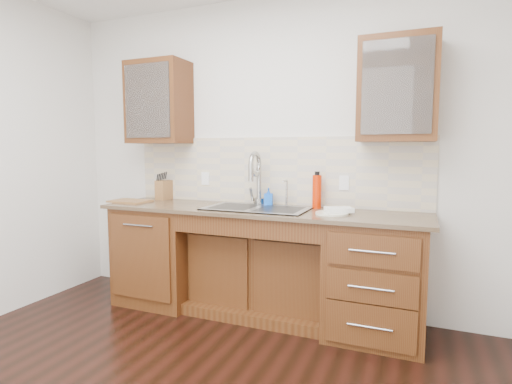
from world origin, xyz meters
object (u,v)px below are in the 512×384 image
at_px(plate, 332,213).
at_px(knife_block, 164,190).
at_px(cutting_board, 130,201).
at_px(water_bottle, 317,192).
at_px(soap_bottle, 268,197).

height_order(plate, knife_block, knife_block).
bearing_deg(cutting_board, water_bottle, 8.83).
height_order(knife_block, cutting_board, knife_block).
xyz_separation_m(plate, knife_block, (-1.70, 0.28, 0.09)).
relative_size(soap_bottle, plate, 0.63).
height_order(water_bottle, cutting_board, water_bottle).
distance_m(soap_bottle, water_bottle, 0.42).
bearing_deg(cutting_board, soap_bottle, 11.10).
xyz_separation_m(soap_bottle, water_bottle, (0.42, 0.01, 0.06)).
distance_m(water_bottle, knife_block, 1.52).
relative_size(water_bottle, plate, 1.11).
bearing_deg(soap_bottle, knife_block, 163.50).
bearing_deg(plate, water_bottle, 124.80).
bearing_deg(water_bottle, plate, -55.20).
relative_size(soap_bottle, water_bottle, 0.57).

